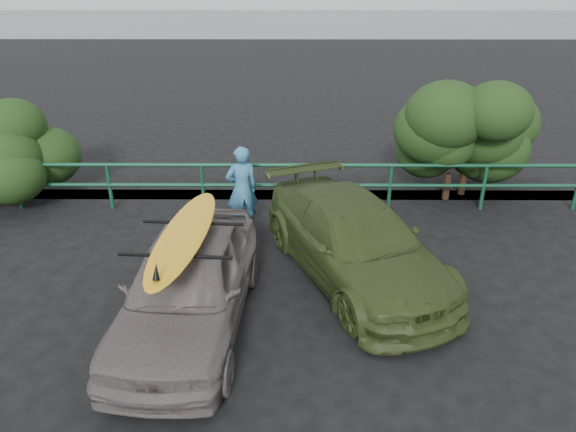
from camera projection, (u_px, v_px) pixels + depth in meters
name	position (u px, v px, depth m)	size (l,w,h in m)	color
ground	(222.00, 365.00, 6.63)	(80.00, 80.00, 0.00)	black
ocean	(284.00, 21.00, 61.11)	(200.00, 200.00, 0.00)	slate
guardrail	(250.00, 186.00, 10.96)	(14.00, 0.08, 1.04)	#164E31
shrub_left	(29.00, 155.00, 11.11)	(3.20, 2.40, 2.17)	#203E16
shrub_right	(481.00, 147.00, 11.07)	(3.20, 2.40, 2.51)	#203E16
sedan	(189.00, 283.00, 7.16)	(1.61, 4.01, 1.37)	#675D5C
olive_vehicle	(354.00, 240.00, 8.41)	(1.82, 4.48, 1.30)	#38461F
man	(242.00, 189.00, 9.93)	(0.62, 0.41, 1.70)	teal
roof_rack	(185.00, 238.00, 6.86)	(1.45, 1.01, 0.05)	black
surfboard	(184.00, 234.00, 6.83)	(0.60, 2.90, 0.09)	#F2A919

